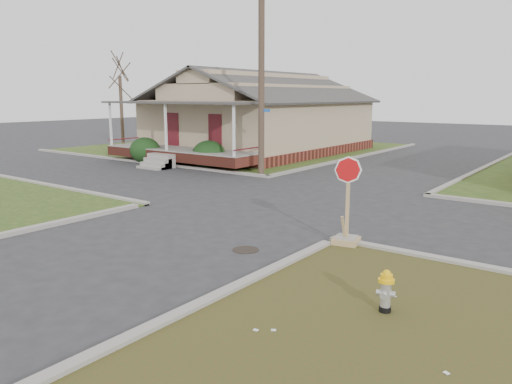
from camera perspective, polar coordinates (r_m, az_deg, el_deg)
The scene contains 11 objects.
ground at distance 13.84m, azimuth -7.13°, elevation -4.45°, with size 120.00×120.00×0.00m, color #2C2C2F.
verge_far_left at distance 35.65m, azimuth -2.21°, elevation 5.10°, with size 19.00×19.00×0.05m, color #2B4719.
curbs at distance 17.68m, azimuth 4.14°, elevation -1.01°, with size 80.00×40.00×0.12m, color #9B958C, non-canonical shape.
manhole at distance 12.09m, azimuth -1.18°, elevation -6.62°, with size 0.64×0.64×0.01m, color black.
corner_house at distance 32.62m, azimuth 0.44°, elevation 8.53°, with size 10.10×15.50×5.30m.
utility_pole at distance 22.91m, azimuth 0.62°, elevation 13.47°, with size 1.80×0.28×9.00m.
tree_far_left at distance 34.81m, azimuth -15.10°, elevation 8.68°, with size 0.22×0.22×4.90m, color #443327.
fire_hydrant at distance 8.83m, azimuth 14.63°, elevation -10.65°, with size 0.28×0.28×0.74m.
stop_sign at distance 12.51m, azimuth 10.33°, elevation -3.75°, with size 0.62×0.60×2.18m.
hedge_left at distance 28.39m, azimuth -12.56°, elevation 4.67°, with size 1.64×1.35×1.26m, color #143715.
hedge_right at distance 25.85m, azimuth -5.40°, elevation 4.29°, with size 1.65×1.35×1.26m, color #143715.
Camera 1 is at (9.29, -9.59, 3.66)m, focal length 35.00 mm.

